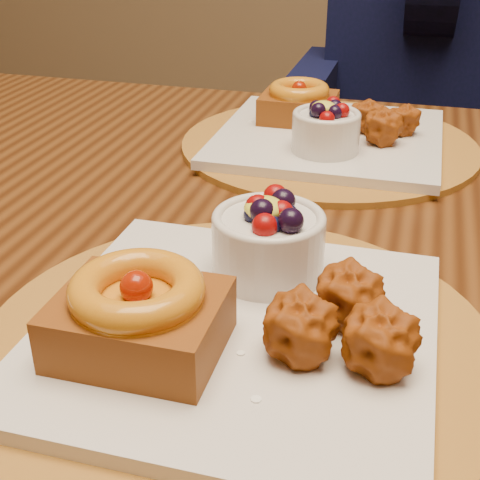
% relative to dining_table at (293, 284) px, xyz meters
% --- Properties ---
extents(dining_table, '(1.60, 0.90, 0.76)m').
position_rel_dining_table_xyz_m(dining_table, '(0.00, 0.00, 0.00)').
color(dining_table, '#351909').
rests_on(dining_table, ground).
extents(place_setting_near, '(0.38, 0.38, 0.09)m').
position_rel_dining_table_xyz_m(place_setting_near, '(-0.00, -0.21, 0.10)').
color(place_setting_near, brown).
rests_on(place_setting_near, dining_table).
extents(place_setting_far, '(0.38, 0.38, 0.08)m').
position_rel_dining_table_xyz_m(place_setting_far, '(-0.00, 0.22, 0.10)').
color(place_setting_far, brown).
rests_on(place_setting_far, dining_table).
extents(chair_far, '(0.44, 0.44, 0.84)m').
position_rel_dining_table_xyz_m(chair_far, '(0.11, 0.74, -0.21)').
color(chair_far, black).
rests_on(chair_far, ground).
extents(diner, '(0.48, 0.47, 0.78)m').
position_rel_dining_table_xyz_m(diner, '(0.11, 0.82, 0.15)').
color(diner, black).
rests_on(diner, ground).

